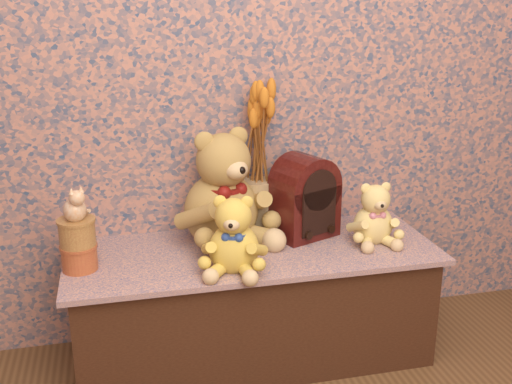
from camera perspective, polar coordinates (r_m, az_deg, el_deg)
display_shelf at (r=2.38m, az=-0.28°, el=-10.36°), size 1.37×0.54×0.45m
teddy_large at (r=2.29m, az=-3.32°, el=0.95°), size 0.52×0.56×0.47m
teddy_medium at (r=2.07m, az=-2.09°, el=-3.55°), size 0.30×0.33×0.29m
teddy_small at (r=2.35m, az=10.97°, el=-1.66°), size 0.21×0.25×0.25m
cathedral_radio at (r=2.37m, az=4.56°, el=-0.35°), size 0.28×0.25×0.33m
ceramic_vase at (r=2.42m, az=0.11°, el=-1.33°), size 0.14×0.14×0.21m
dried_stalks at (r=2.33m, az=0.12°, el=6.52°), size 0.31×0.31×0.46m
biscuit_tin_lower at (r=2.19m, az=-16.21°, el=-5.93°), size 0.14×0.14×0.09m
biscuit_tin_upper at (r=2.16m, az=-16.42°, el=-3.71°), size 0.14×0.14×0.09m
cat_figurine at (r=2.12m, az=-16.68°, el=-0.93°), size 0.12×0.13×0.13m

